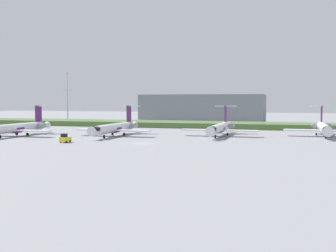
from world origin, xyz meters
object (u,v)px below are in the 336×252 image
object	(u,v)px
regional_jet_third	(116,127)
regional_jet_fifth	(324,128)
regional_jet_second	(18,128)
antenna_mast	(68,102)
baggage_tug	(65,139)
regional_jet_fourth	(220,128)

from	to	relation	value
regional_jet_third	regional_jet_fifth	xyz separation A→B (m)	(59.49, 16.68, 0.00)
regional_jet_second	antenna_mast	xyz separation A→B (m)	(-21.71, 65.23, 7.23)
regional_jet_second	regional_jet_fifth	world-z (taller)	same
regional_jet_fifth	baggage_tug	size ratio (longest dim) A/B	9.69
regional_jet_third	regional_jet_fourth	size ratio (longest dim) A/B	1.00
regional_jet_fourth	antenna_mast	distance (m)	93.09
regional_jet_fifth	baggage_tug	xyz separation A→B (m)	(-63.69, -38.36, -1.53)
regional_jet_fourth	antenna_mast	bearing A→B (deg)	149.00
regional_jet_fifth	antenna_mast	world-z (taller)	antenna_mast
regional_jet_fourth	regional_jet_second	bearing A→B (deg)	-163.23
regional_jet_fourth	antenna_mast	xyz separation A→B (m)	(-79.55, 47.80, 7.23)
regional_jet_fourth	baggage_tug	distance (m)	45.81
regional_jet_second	antenna_mast	distance (m)	69.13
regional_jet_third	antenna_mast	size ratio (longest dim) A/B	1.32
regional_jet_third	regional_jet_fifth	bearing A→B (deg)	15.66
regional_jet_second	baggage_tug	world-z (taller)	regional_jet_second
regional_jet_second	regional_jet_fifth	xyz separation A→B (m)	(87.33, 25.35, 0.00)
regional_jet_second	antenna_mast	bearing A→B (deg)	108.41
regional_jet_second	baggage_tug	distance (m)	27.03
regional_jet_fifth	antenna_mast	size ratio (longest dim) A/B	1.32
antenna_mast	baggage_tug	xyz separation A→B (m)	(45.35, -78.25, -8.76)
regional_jet_fourth	baggage_tug	world-z (taller)	regional_jet_fourth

